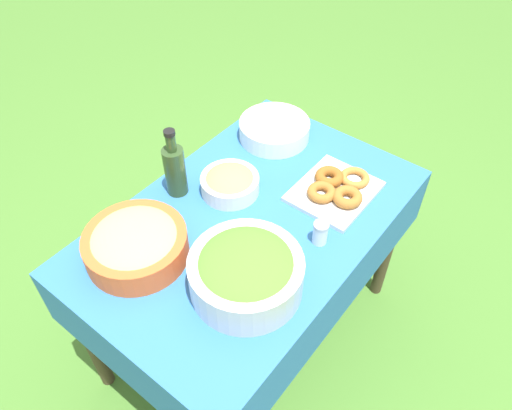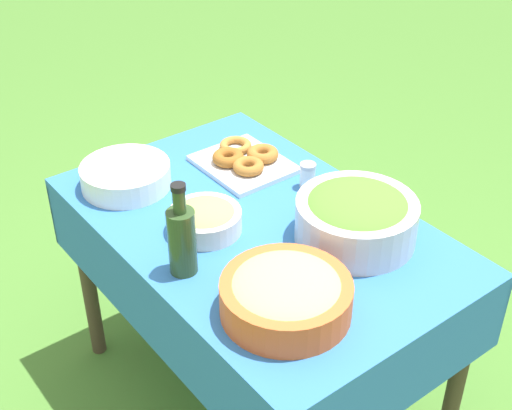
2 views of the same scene
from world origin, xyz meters
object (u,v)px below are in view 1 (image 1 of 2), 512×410
donut_platter (336,189)px  pasta_bowl (136,243)px  fruit_bowl (230,183)px  olive_oil_bottle (175,169)px  salad_bowl (246,272)px  plate_stack (274,130)px

donut_platter → pasta_bowl: bearing=-28.6°
fruit_bowl → olive_oil_bottle: bearing=-52.0°
donut_platter → olive_oil_bottle: 0.55m
pasta_bowl → donut_platter: size_ratio=1.06×
fruit_bowl → salad_bowl: bearing=46.7°
salad_bowl → pasta_bowl: salad_bowl is taller
pasta_bowl → plate_stack: pasta_bowl is taller
pasta_bowl → plate_stack: (-0.73, -0.02, -0.02)m
pasta_bowl → plate_stack: 0.73m
donut_platter → olive_oil_bottle: (0.33, -0.44, 0.08)m
pasta_bowl → olive_oil_bottle: olive_oil_bottle is taller
salad_bowl → donut_platter: salad_bowl is taller
olive_oil_bottle → plate_stack: bearing=169.5°
donut_platter → fruit_bowl: size_ratio=1.47×
salad_bowl → donut_platter: bearing=-179.6°
salad_bowl → fruit_bowl: size_ratio=1.63×
donut_platter → plate_stack: plate_stack is taller
salad_bowl → pasta_bowl: bearing=-71.6°
donut_platter → olive_oil_bottle: size_ratio=1.15×
salad_bowl → donut_platter: size_ratio=1.10×
pasta_bowl → olive_oil_bottle: size_ratio=1.21×
donut_platter → fruit_bowl: bearing=-53.6°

